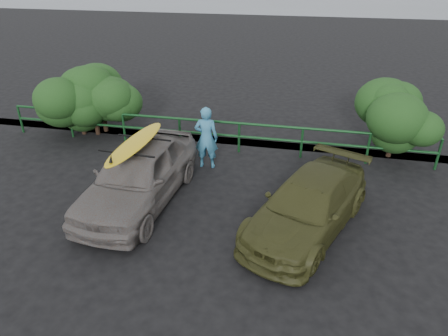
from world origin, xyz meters
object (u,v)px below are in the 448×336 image
at_px(man, 206,138).
at_px(surfboard, 135,143).
at_px(guardrail, 209,135).
at_px(sedan, 139,174).
at_px(olive_vehicle, 308,205).

distance_m(man, surfboard, 2.64).
height_order(guardrail, surfboard, surfboard).
bearing_deg(surfboard, sedan, -59.83).
xyz_separation_m(guardrail, man, (0.22, -1.22, 0.43)).
height_order(guardrail, olive_vehicle, olive_vehicle).
relative_size(olive_vehicle, surfboard, 1.56).
height_order(man, surfboard, man).
relative_size(sedan, olive_vehicle, 1.07).
bearing_deg(sedan, man, 65.28).
bearing_deg(man, sedan, 57.87).
bearing_deg(sedan, guardrail, 77.72).
bearing_deg(guardrail, sedan, -105.88).
bearing_deg(olive_vehicle, surfboard, -161.25).
relative_size(olive_vehicle, man, 2.27).
relative_size(guardrail, man, 7.36).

